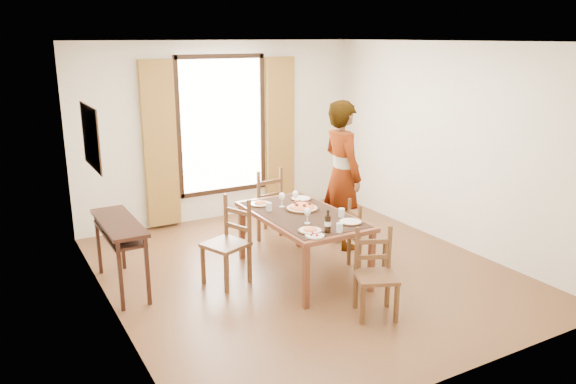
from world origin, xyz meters
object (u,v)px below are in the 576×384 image
dining_table (302,219)px  man (342,175)px  console_table (119,231)px  pasta_platter (302,206)px

dining_table → man: size_ratio=0.86×
dining_table → console_table: bearing=161.8°
console_table → pasta_platter: pasta_platter is taller
dining_table → pasta_platter: (0.08, 0.14, 0.12)m
console_table → dining_table: bearing=-18.2°
man → dining_table: bearing=123.8°
man → pasta_platter: man is taller
console_table → pasta_platter: 2.11m
dining_table → man: man is taller
man → pasta_platter: (-0.87, -0.43, -0.18)m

